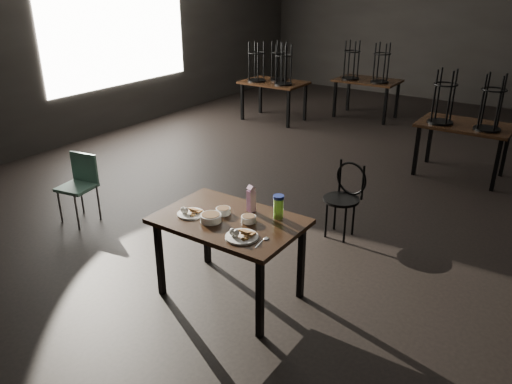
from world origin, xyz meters
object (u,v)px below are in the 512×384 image
Objects in this scene: bentwood_chair at (345,193)px; school_chair at (80,181)px; water_bottle at (278,206)px; main_table at (229,227)px; juice_carton at (251,199)px.

bentwood_chair reaches higher than school_chair.
water_bottle is at bearing -80.20° from bentwood_chair.
water_bottle is at bearing -10.58° from school_chair.
bentwood_chair is 1.05× the size of school_chair.
bentwood_chair reaches higher than main_table.
main_table is at bearing -16.75° from school_chair.
school_chair is at bearing 173.22° from main_table.
juice_carton is at bearing -175.56° from water_bottle.
school_chair is (-2.65, 0.03, -0.39)m from water_bottle.
bentwood_chair is (0.33, 1.60, -0.19)m from main_table.
juice_carton is 0.29× the size of bentwood_chair.
water_bottle is 1.41m from bentwood_chair.
water_bottle reaches higher than main_table.
juice_carton is at bearing -11.13° from school_chair.
juice_carton reaches higher than water_bottle.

